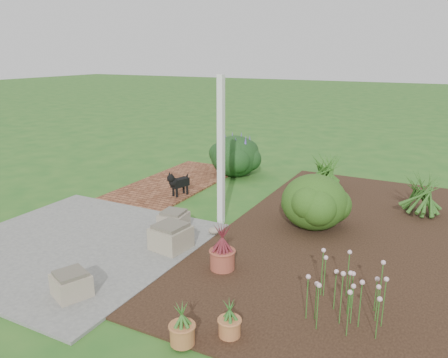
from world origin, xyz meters
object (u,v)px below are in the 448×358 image
at_px(stone_trough_near, 71,285).
at_px(cream_ceramic_urn, 222,163).
at_px(black_dog, 178,182).
at_px(evergreen_shrub, 314,200).

bearing_deg(stone_trough_near, cream_ceramic_urn, 100.16).
height_order(black_dog, cream_ceramic_urn, black_dog).
bearing_deg(black_dog, cream_ceramic_urn, 110.95).
height_order(stone_trough_near, black_dog, black_dog).
relative_size(stone_trough_near, cream_ceramic_urn, 1.02).
bearing_deg(black_dog, evergreen_shrub, 12.07).
distance_m(black_dog, cream_ceramic_urn, 2.12).
bearing_deg(cream_ceramic_urn, black_dog, -87.19).
distance_m(cream_ceramic_urn, evergreen_shrub, 3.85).
bearing_deg(evergreen_shrub, stone_trough_near, -119.22).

